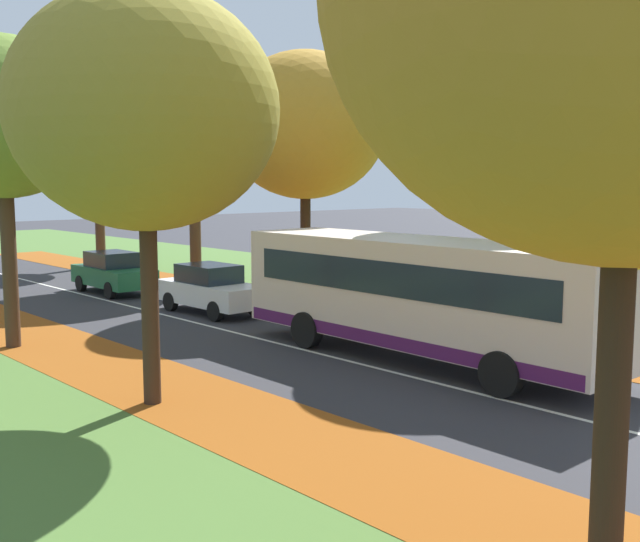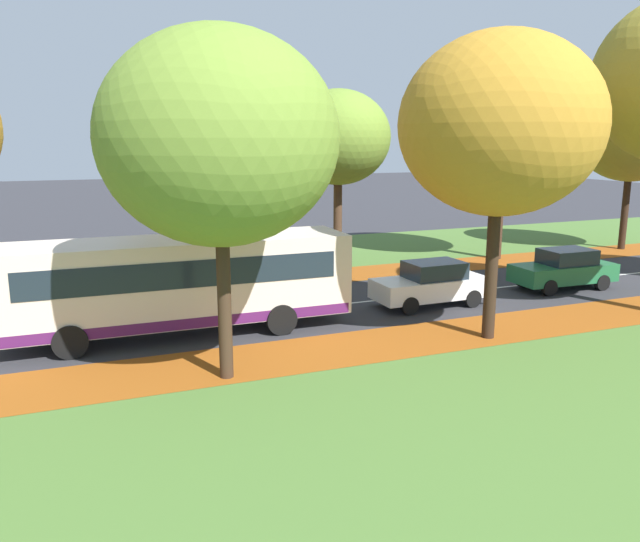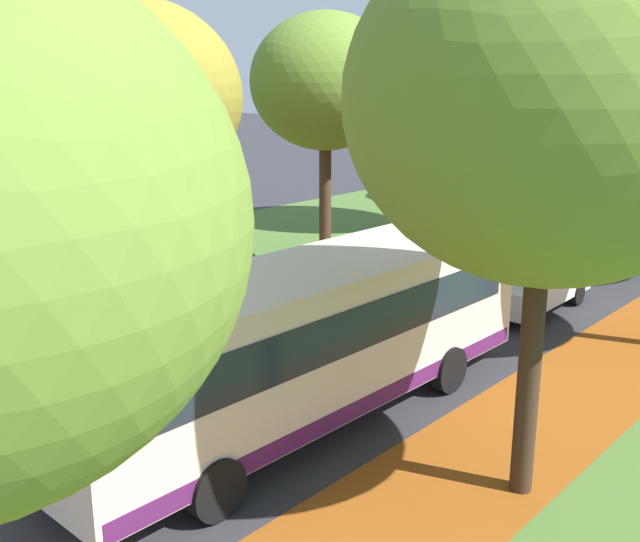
% 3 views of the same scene
% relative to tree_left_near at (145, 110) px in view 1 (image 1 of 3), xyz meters
% --- Properties ---
extents(leaf_litter_left, '(2.80, 60.00, 0.00)m').
position_rel_tree_left_near_xyz_m(leaf_litter_left, '(0.73, 3.27, -5.71)').
color(leaf_litter_left, '#8C4714').
rests_on(leaf_litter_left, grass_verge_left).
extents(grass_verge_right, '(12.00, 90.00, 0.01)m').
position_rel_tree_left_near_xyz_m(grass_verge_right, '(14.53, 9.27, -5.71)').
color(grass_verge_right, '#476B2D').
rests_on(grass_verge_right, ground).
extents(leaf_litter_right, '(2.80, 60.00, 0.00)m').
position_rel_tree_left_near_xyz_m(leaf_litter_right, '(9.93, 3.27, -5.71)').
color(leaf_litter_right, '#8C4714').
rests_on(leaf_litter_right, grass_verge_right).
extents(road_centre_line, '(0.12, 80.00, 0.01)m').
position_rel_tree_left_near_xyz_m(road_centre_line, '(5.33, 9.27, -5.71)').
color(road_centre_line, silver).
rests_on(road_centre_line, ground).
extents(tree_left_near, '(5.13, 5.13, 8.04)m').
position_rel_tree_left_near_xyz_m(tree_left_near, '(0.00, 0.00, 0.00)').
color(tree_left_near, '#382619').
rests_on(tree_left_near, ground).
extents(tree_left_mid, '(4.62, 4.62, 8.09)m').
position_rel_tree_left_near_xyz_m(tree_left_mid, '(-0.13, 7.00, 0.27)').
color(tree_left_mid, '#422D1E').
rests_on(tree_left_mid, ground).
extents(tree_right_near, '(5.70, 5.70, 8.53)m').
position_rel_tree_left_near_xyz_m(tree_right_near, '(10.81, -0.78, 0.24)').
color(tree_right_near, '#382619').
rests_on(tree_right_near, ground).
extents(tree_right_mid, '(5.81, 5.81, 8.96)m').
position_rel_tree_left_near_xyz_m(tree_right_mid, '(10.58, 7.39, 0.62)').
color(tree_right_mid, black).
rests_on(tree_right_mid, ground).
extents(tree_right_far, '(6.26, 6.26, 10.65)m').
position_rel_tree_left_near_xyz_m(tree_right_far, '(10.68, 14.75, 2.09)').
color(tree_right_far, '#422D1E').
rests_on(tree_right_far, ground).
extents(tree_right_distant, '(4.72, 4.72, 9.28)m').
position_rel_tree_left_near_xyz_m(tree_right_distant, '(10.28, 22.96, 1.38)').
color(tree_right_distant, '#422D1E').
rests_on(tree_right_distant, ground).
extents(bus, '(2.78, 10.44, 2.98)m').
position_rel_tree_left_near_xyz_m(bus, '(6.71, -1.23, -4.02)').
color(bus, beige).
rests_on(bus, ground).
extents(car_white_lead, '(1.83, 4.22, 1.62)m').
position_rel_tree_left_near_xyz_m(car_white_lead, '(6.69, 7.75, -4.91)').
color(car_white_lead, silver).
rests_on(car_white_lead, ground).
extents(car_green_following, '(1.86, 4.24, 1.62)m').
position_rel_tree_left_near_xyz_m(car_green_following, '(6.42, 14.12, -4.91)').
color(car_green_following, '#1E6038').
rests_on(car_green_following, ground).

